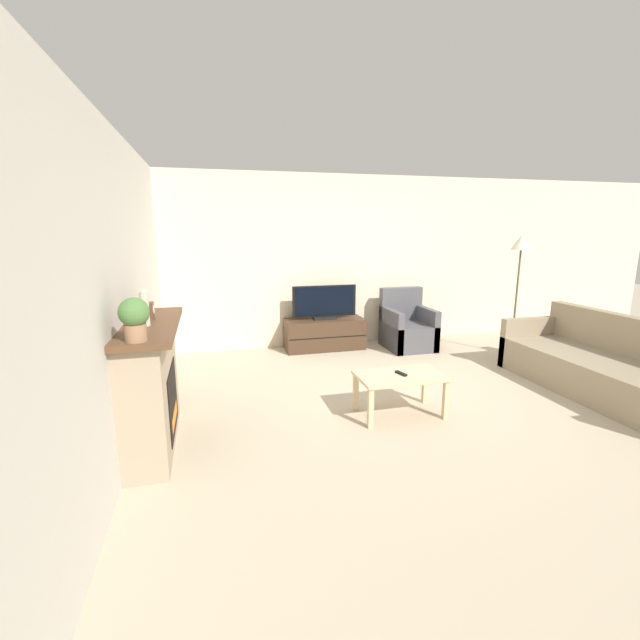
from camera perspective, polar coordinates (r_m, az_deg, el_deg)
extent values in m
plane|color=tan|center=(5.10, 12.12, -9.72)|extent=(24.00, 24.00, 0.00)
cube|color=beige|center=(7.00, 3.67, 7.83)|extent=(12.00, 0.06, 2.70)
cube|color=beige|center=(4.30, -24.38, 4.06)|extent=(0.06, 12.00, 2.70)
cube|color=tan|center=(4.01, -21.61, -8.41)|extent=(0.34, 1.32, 1.05)
cube|color=black|center=(4.04, -19.02, -9.99)|extent=(0.01, 0.72, 0.58)
cube|color=orange|center=(4.10, -18.84, -12.05)|extent=(0.01, 0.51, 0.12)
cube|color=brown|center=(3.86, -21.80, -0.73)|extent=(0.46, 1.44, 0.05)
cylinder|color=#512D23|center=(3.41, -23.00, 0.03)|extent=(0.09, 0.09, 0.23)
sphere|color=#512D23|center=(3.39, -23.17, 2.08)|extent=(0.05, 0.05, 0.05)
cylinder|color=beige|center=(3.73, -22.34, 1.35)|extent=(0.07, 0.07, 0.28)
sphere|color=beige|center=(3.70, -22.52, 3.52)|extent=(0.04, 0.04, 0.04)
cube|color=brown|center=(3.98, -21.82, 1.12)|extent=(0.07, 0.11, 0.15)
cylinder|color=white|center=(3.97, -21.29, 1.31)|extent=(0.00, 0.08, 0.08)
cylinder|color=#936B4C|center=(3.25, -23.35, -1.56)|extent=(0.15, 0.15, 0.12)
sphere|color=#477038|center=(3.22, -23.57, 0.94)|extent=(0.21, 0.21, 0.21)
cube|color=#422D1E|center=(6.74, 0.59, -1.87)|extent=(1.24, 0.48, 0.48)
cube|color=black|center=(6.52, 1.15, -2.37)|extent=(1.21, 0.01, 0.01)
cube|color=black|center=(6.69, 0.59, 0.30)|extent=(0.35, 0.18, 0.04)
cube|color=black|center=(6.64, 0.60, 2.54)|extent=(1.01, 0.03, 0.49)
cube|color=black|center=(6.62, 0.63, 2.51)|extent=(0.93, 0.01, 0.44)
cube|color=#4C4C51|center=(6.93, 11.65, -2.09)|extent=(0.70, 0.76, 0.40)
cube|color=#4C4C51|center=(7.11, 10.71, 2.16)|extent=(0.70, 0.14, 0.53)
cube|color=#4C4C51|center=(6.78, 9.41, -1.28)|extent=(0.10, 0.76, 0.64)
cube|color=#4C4C51|center=(7.04, 13.88, -0.97)|extent=(0.10, 0.76, 0.64)
cube|color=#CCB289|center=(4.42, 10.68, -7.34)|extent=(0.88, 0.51, 0.03)
cube|color=#CCB289|center=(4.17, 6.75, -11.62)|extent=(0.05, 0.05, 0.40)
cube|color=#CCB289|center=(4.51, 16.41, -10.19)|extent=(0.05, 0.05, 0.40)
cube|color=#CCB289|center=(4.54, 4.78, -9.55)|extent=(0.05, 0.05, 0.40)
cube|color=#CCB289|center=(4.85, 13.82, -8.43)|extent=(0.05, 0.05, 0.40)
cube|color=black|center=(4.42, 10.75, -7.01)|extent=(0.08, 0.16, 0.02)
cube|color=gray|center=(5.90, 33.47, -6.31)|extent=(0.95, 2.40, 0.42)
cube|color=gray|center=(6.09, 36.44, -1.88)|extent=(0.16, 2.40, 0.46)
cube|color=gray|center=(6.65, 26.35, -2.53)|extent=(0.95, 0.11, 0.67)
cylinder|color=black|center=(7.10, 24.08, -4.19)|extent=(0.30, 0.30, 0.01)
cylinder|color=brown|center=(6.93, 24.64, 2.06)|extent=(0.03, 0.03, 1.56)
cone|color=beige|center=(6.85, 25.30, 9.39)|extent=(0.29, 0.29, 0.22)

